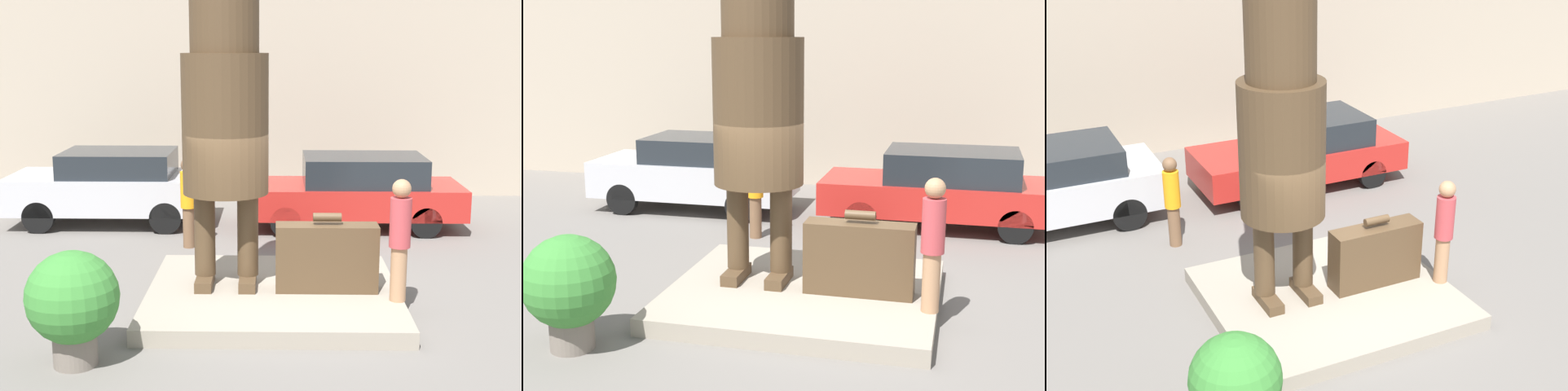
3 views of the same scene
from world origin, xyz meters
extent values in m
plane|color=slate|center=(0.00, 0.00, 0.00)|extent=(60.00, 60.00, 0.00)
cube|color=gray|center=(0.00, 0.00, 0.12)|extent=(3.66, 3.36, 0.24)
cube|color=tan|center=(0.00, 8.22, 2.60)|extent=(28.00, 0.60, 5.19)
cube|color=#4C3823|center=(-1.01, 0.06, 0.31)|extent=(0.24, 0.71, 0.16)
cube|color=#4C3823|center=(-0.38, 0.06, 0.31)|extent=(0.24, 0.71, 0.16)
cylinder|color=#4C3823|center=(-1.01, 0.17, 1.01)|extent=(0.31, 0.31, 1.25)
cylinder|color=#4C3823|center=(-0.38, 0.17, 1.01)|extent=(0.31, 0.31, 1.25)
cylinder|color=#4C3823|center=(-0.70, 0.17, 2.64)|extent=(1.25, 1.25, 2.00)
cylinder|color=#4C3823|center=(-0.70, 0.17, 4.24)|extent=(0.98, 0.98, 1.20)
cube|color=#4C3823|center=(0.77, -0.07, 0.73)|extent=(1.47, 0.41, 0.98)
cylinder|color=#4C3823|center=(0.77, -0.07, 1.33)|extent=(0.41, 0.12, 0.12)
cylinder|color=#A87A56|center=(1.75, -0.49, 0.62)|extent=(0.22, 0.22, 0.78)
cylinder|color=#B23D42|center=(1.75, -0.49, 1.36)|extent=(0.29, 0.29, 0.69)
sphere|color=#A87A56|center=(1.75, -0.49, 1.83)|extent=(0.26, 0.26, 0.26)
cube|color=#B7B7BC|center=(-3.48, 4.84, 0.70)|extent=(4.17, 1.85, 0.74)
cube|color=#1E2328|center=(-3.27, 4.84, 1.32)|extent=(2.29, 1.66, 0.50)
cylinder|color=black|center=(-2.19, 4.01, 0.33)|extent=(0.65, 0.18, 0.65)
cylinder|color=black|center=(-2.19, 5.68, 0.33)|extent=(0.65, 0.18, 0.65)
cube|color=#B2231E|center=(1.62, 4.60, 0.62)|extent=(4.47, 1.80, 0.62)
cube|color=#1E2328|center=(1.85, 4.60, 1.22)|extent=(2.46, 1.62, 0.59)
cylinder|color=black|center=(0.23, 3.79, 0.31)|extent=(0.62, 0.18, 0.62)
cylinder|color=black|center=(0.23, 5.41, 0.31)|extent=(0.62, 0.18, 0.62)
cylinder|color=black|center=(3.01, 3.79, 0.31)|extent=(0.62, 0.18, 0.62)
cylinder|color=black|center=(3.01, 5.41, 0.31)|extent=(0.62, 0.18, 0.62)
sphere|color=#387F33|center=(-2.35, -2.16, 0.85)|extent=(1.11, 1.11, 1.11)
cylinder|color=brown|center=(-1.60, 3.01, 0.38)|extent=(0.22, 0.22, 0.77)
cylinder|color=orange|center=(-1.60, 3.01, 1.11)|extent=(0.29, 0.29, 0.68)
sphere|color=brown|center=(-1.60, 3.01, 1.58)|extent=(0.26, 0.26, 0.26)
camera|label=1|loc=(0.02, -10.19, 3.75)|focal=50.00mm
camera|label=2|loc=(2.09, -9.35, 3.70)|focal=50.00mm
camera|label=3|loc=(-4.58, -8.66, 6.17)|focal=50.00mm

